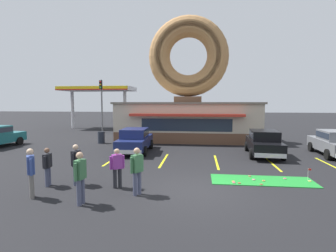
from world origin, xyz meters
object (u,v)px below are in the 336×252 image
Objects in this scene: pedestrian_crossing_woman at (117,166)px; traffic_light_pole at (101,99)px; pedestrian_clipboard_woman at (31,170)px; pedestrian_beanie_man at (80,175)px; trash_bin at (101,137)px; golf_ball at (253,180)px; car_navy at (135,139)px; putting_flag_pin at (309,172)px; car_black at (264,142)px; pedestrian_hooded_kid at (48,165)px; car_grey at (335,142)px; pedestrian_leather_jacket_man at (76,163)px; pedestrian_blue_sweater_man at (137,169)px.

pedestrian_crossing_woman is 19.65m from traffic_light_pole.
pedestrian_beanie_man is (1.99, -0.38, -0.00)m from pedestrian_clipboard_woman.
pedestrian_crossing_woman reaches higher than trash_bin.
car_navy is (-6.62, 5.72, 0.82)m from golf_ball.
putting_flag_pin is 7.98m from pedestrian_crossing_woman.
golf_ball is 2.33m from putting_flag_pin.
golf_ball is 0.02× the size of pedestrian_beanie_man.
car_black is at bearing 41.22° from pedestrian_clipboard_woman.
pedestrian_crossing_woman is at bearing 2.68° from pedestrian_hooded_kid.
car_grey reaches higher than putting_flag_pin.
pedestrian_clipboard_woman is at bearing -151.74° from pedestrian_crossing_woman.
car_navy is at bearing 139.17° from golf_ball.
putting_flag_pin is 0.31× the size of pedestrian_clipboard_woman.
putting_flag_pin is at bearing 12.52° from pedestrian_crossing_woman.
trash_bin is at bearing 100.19° from pedestrian_clipboard_woman.
car_grey is (4.35, 0.37, 0.00)m from car_black.
traffic_light_pole is (-5.76, 17.77, 2.79)m from pedestrian_leather_jacket_man.
putting_flag_pin is 0.36× the size of pedestrian_hooded_kid.
pedestrian_crossing_woman is at bearing -146.77° from car_grey.
pedestrian_blue_sweater_man reaches higher than pedestrian_leather_jacket_man.
pedestrian_leather_jacket_man reaches higher than trash_bin.
pedestrian_beanie_man is at bearing -37.49° from pedestrian_hooded_kid.
car_grey is (6.06, 5.97, 0.82)m from golf_ball.
pedestrian_clipboard_woman is 20.14m from traffic_light_pole.
car_black is 2.66× the size of pedestrian_clipboard_woman.
car_black is at bearing 48.88° from pedestrian_beanie_man.
golf_ball is at bearing -40.83° from car_navy.
trash_bin is (-12.60, 8.98, 0.06)m from putting_flag_pin.
pedestrian_leather_jacket_man is at bearing -168.78° from golf_ball.
car_grey is at bearing 37.97° from pedestrian_blue_sweater_man.
golf_ball is 13.76m from trash_bin.
pedestrian_clipboard_woman is at bearing -75.82° from traffic_light_pole.
pedestrian_blue_sweater_man is 1.12× the size of pedestrian_hooded_kid.
pedestrian_hooded_kid is at bearing -164.93° from pedestrian_leather_jacket_man.
pedestrian_blue_sweater_man is (-10.58, -8.26, 0.09)m from car_grey.
golf_ball is at bearing 20.33° from pedestrian_clipboard_woman.
pedestrian_beanie_man reaches higher than trash_bin.
pedestrian_leather_jacket_man is at bearing 15.07° from pedestrian_hooded_kid.
pedestrian_beanie_man is at bearing -71.57° from trash_bin.
car_navy reaches higher than pedestrian_crossing_woman.
car_black is 1.01× the size of car_navy.
pedestrian_hooded_kid is at bearing -75.40° from traffic_light_pole.
trash_bin is at bearing 138.53° from golf_ball.
putting_flag_pin is at bearing -32.08° from car_navy.
pedestrian_blue_sweater_man is (-6.81, -2.42, 0.53)m from putting_flag_pin.
car_grey is 13.42m from pedestrian_blue_sweater_man.
golf_ball is at bearing 16.17° from pedestrian_crossing_woman.
pedestrian_clipboard_woman is 3.00m from pedestrian_crossing_woman.
car_black is at bearing -0.79° from car_navy.
pedestrian_clipboard_woman is (0.18, -1.29, 0.13)m from pedestrian_hooded_kid.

